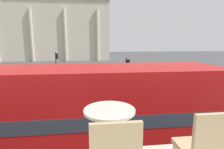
# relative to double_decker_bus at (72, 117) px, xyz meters

# --- Properties ---
(double_decker_bus) EXTENTS (10.84, 2.74, 4.11)m
(double_decker_bus) POSITION_rel_double_decker_bus_xyz_m (0.00, 0.00, 0.00)
(double_decker_bus) COLOR black
(double_decker_bus) RESTS_ON ground_plane
(cafe_dining_table) EXTENTS (0.60, 0.60, 0.73)m
(cafe_dining_table) POSITION_rel_double_decker_bus_xyz_m (0.93, -4.19, 1.70)
(cafe_dining_table) COLOR #2D2D30
(cafe_dining_table) RESTS_ON cafe_floor_slab
(cafe_chair_1) EXTENTS (0.40, 0.40, 0.91)m
(cafe_chair_1) POSITION_rel_double_decker_bus_xyz_m (1.77, -4.73, 1.68)
(cafe_chair_1) COLOR tan
(cafe_chair_1) RESTS_ON cafe_floor_slab
(plaza_building_left) EXTENTS (33.68, 16.59, 17.03)m
(plaza_building_left) POSITION_rel_double_decker_bus_xyz_m (-10.55, 51.92, 6.23)
(plaza_building_left) COLOR beige
(plaza_building_left) RESTS_ON ground_plane
(traffic_light_near) EXTENTS (0.42, 0.24, 3.76)m
(traffic_light_near) POSITION_rel_double_decker_bus_xyz_m (3.58, 7.50, 0.17)
(traffic_light_near) COLOR black
(traffic_light_near) RESTS_ON ground_plane
(traffic_light_mid) EXTENTS (0.42, 0.24, 3.86)m
(traffic_light_mid) POSITION_rel_double_decker_bus_xyz_m (-3.41, 15.44, 0.23)
(traffic_light_mid) COLOR black
(traffic_light_mid) RESTS_ON ground_plane
(car_maroon) EXTENTS (4.20, 1.93, 1.35)m
(car_maroon) POSITION_rel_double_decker_bus_xyz_m (-5.70, 22.05, -1.59)
(car_maroon) COLOR black
(car_maroon) RESTS_ON ground_plane
(pedestrian_blue) EXTENTS (0.32, 0.32, 1.67)m
(pedestrian_blue) POSITION_rel_double_decker_bus_xyz_m (-4.90, 15.78, -1.34)
(pedestrian_blue) COLOR #282B33
(pedestrian_blue) RESTS_ON ground_plane
(pedestrian_red) EXTENTS (0.32, 0.32, 1.63)m
(pedestrian_red) POSITION_rel_double_decker_bus_xyz_m (-3.80, 19.34, -1.36)
(pedestrian_red) COLOR #282B33
(pedestrian_red) RESTS_ON ground_plane
(pedestrian_grey) EXTENTS (0.32, 0.32, 1.74)m
(pedestrian_grey) POSITION_rel_double_decker_bus_xyz_m (9.95, 17.67, -1.29)
(pedestrian_grey) COLOR #282B33
(pedestrian_grey) RESTS_ON ground_plane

